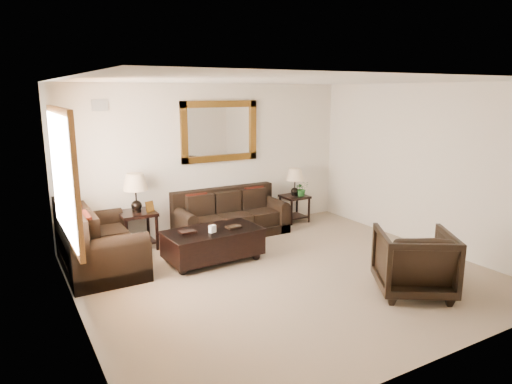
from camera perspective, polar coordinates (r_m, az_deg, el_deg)
room at (r=6.23m, az=3.84°, el=1.23°), size 5.51×5.01×2.71m
window at (r=6.11m, az=-22.87°, el=1.95°), size 0.07×1.96×1.66m
mirror at (r=8.38m, az=-4.54°, el=7.56°), size 1.50×0.06×1.10m
air_vent at (r=7.71m, az=-18.96°, el=10.23°), size 0.25×0.02×0.18m
sofa at (r=8.34m, az=-3.28°, el=-3.31°), size 2.01×0.87×0.82m
loveseat at (r=7.09m, az=-19.39°, el=-6.36°), size 1.03×1.73×0.97m
end_table_left at (r=7.70m, az=-14.73°, el=-0.99°), size 0.57×0.57×1.26m
end_table_right at (r=9.08m, az=4.87°, el=0.60°), size 0.49×0.49×1.07m
coffee_table at (r=7.06m, az=-5.41°, el=-6.19°), size 1.50×0.86×0.62m
armchair at (r=6.24m, az=19.15°, el=-7.88°), size 1.22×1.20×0.93m
potted_plant at (r=9.09m, az=5.73°, el=0.23°), size 0.31×0.33×0.23m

